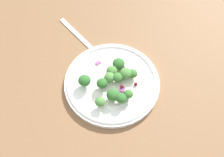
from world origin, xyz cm
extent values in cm
cube|color=brown|center=(0.00, 0.00, -1.00)|extent=(180.00, 180.00, 2.00)
cylinder|color=white|center=(-1.96, -1.74, 0.60)|extent=(23.22, 23.22, 1.20)
torus|color=white|center=(-1.96, -1.74, 1.20)|extent=(22.36, 22.36, 1.00)
cylinder|color=white|center=(-1.96, -1.74, 1.30)|extent=(13.47, 13.47, 0.20)
cylinder|color=#ADD18E|center=(-3.10, 0.88, 2.13)|extent=(0.97, 0.97, 0.97)
ellipsoid|color=#2D6028|center=(-3.10, 0.88, 3.29)|extent=(2.59, 2.59, 1.94)
cylinder|color=#8EB77A|center=(-1.56, 4.78, 2.00)|extent=(1.11, 1.11, 1.11)
ellipsoid|color=#2D6028|center=(-1.56, 4.78, 3.33)|extent=(2.96, 2.96, 2.22)
cylinder|color=#9EC684|center=(-1.55, -5.14, 1.90)|extent=(1.12, 1.12, 1.12)
ellipsoid|color=#477A38|center=(-1.55, -5.14, 3.24)|extent=(2.98, 2.98, 2.24)
cylinder|color=#8EB77A|center=(-7.01, -4.53, 2.16)|extent=(0.83, 0.83, 0.83)
ellipsoid|color=#386B2D|center=(-7.01, -4.53, 3.15)|extent=(2.20, 2.20, 1.65)
cylinder|color=#ADD18E|center=(-1.74, -6.90, 1.96)|extent=(0.84, 0.84, 0.84)
ellipsoid|color=#386B2D|center=(-1.74, -6.90, 2.97)|extent=(2.25, 2.25, 1.69)
cylinder|color=#ADD18E|center=(-2.19, -3.08, 2.06)|extent=(0.92, 0.92, 0.92)
ellipsoid|color=#386B2D|center=(-2.19, -3.08, 3.17)|extent=(2.46, 2.46, 1.85)
cylinder|color=#ADD18E|center=(-0.08, -2.12, 1.80)|extent=(1.00, 1.00, 1.00)
ellipsoid|color=#477A38|center=(-0.08, -2.12, 3.00)|extent=(2.67, 2.67, 2.00)
cylinder|color=#ADD18E|center=(1.56, -4.11, 1.86)|extent=(1.12, 1.12, 1.12)
ellipsoid|color=#2D6028|center=(1.56, -4.11, 3.21)|extent=(2.98, 2.98, 2.24)
cylinder|color=#9EC684|center=(-1.61, -1.26, 1.80)|extent=(0.97, 0.97, 0.97)
ellipsoid|color=#4C843D|center=(-1.61, -1.26, 2.97)|extent=(2.59, 2.59, 1.94)
cylinder|color=#8EB77A|center=(-7.72, 2.16, 2.18)|extent=(0.88, 0.88, 0.88)
ellipsoid|color=#477A38|center=(-7.72, 2.16, 3.23)|extent=(2.34, 2.34, 1.75)
cylinder|color=#8EB77A|center=(-6.56, -0.98, 1.94)|extent=(1.11, 1.11, 1.11)
ellipsoid|color=#2D6028|center=(-6.56, -0.98, 3.27)|extent=(2.96, 2.96, 2.22)
cylinder|color=#ADD18E|center=(-7.80, -2.68, 2.13)|extent=(0.93, 0.93, 0.93)
ellipsoid|color=#2D6028|center=(-7.80, -2.68, 3.25)|extent=(2.49, 2.49, 1.86)
sphere|color=maroon|center=(-4.23, -3.69, 2.08)|extent=(0.86, 0.86, 0.86)
sphere|color=maroon|center=(2.04, -5.00, 2.25)|extent=(0.97, 0.97, 0.97)
sphere|color=maroon|center=(-4.11, -7.10, 1.79)|extent=(0.86, 0.86, 0.86)
sphere|color=maroon|center=(-0.10, -6.67, 1.62)|extent=(0.74, 0.74, 0.74)
sphere|color=maroon|center=(-6.47, -1.83, 1.86)|extent=(0.72, 0.72, 0.72)
cube|color=#843D75|center=(0.74, -5.16, 1.56)|extent=(1.42, 1.08, 0.48)
cube|color=#A35B93|center=(-6.19, -4.83, 1.75)|extent=(1.32, 1.52, 0.40)
cube|color=#934C84|center=(3.90, 0.67, 1.44)|extent=(1.26, 1.53, 0.45)
cube|color=#843D75|center=(0.48, -1.12, 1.45)|extent=(1.36, 1.40, 0.33)
cube|color=#843D75|center=(-4.86, -3.64, 1.66)|extent=(1.54, 1.52, 0.49)
cube|color=silver|center=(15.31, 4.52, 0.25)|extent=(13.67, 8.38, 0.50)
cube|color=silver|center=(7.20, -0.03, 0.25)|extent=(4.31, 3.85, 0.50)
camera|label=1|loc=(-34.17, 4.88, 57.82)|focal=43.30mm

